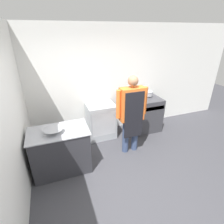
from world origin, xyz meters
TOP-DOWN VIEW (x-y plane):
  - ground_plane at (0.00, 0.00)m, footprint 14.00×14.00m
  - wall_back at (0.00, 2.15)m, footprint 8.00×0.05m
  - wall_left at (-1.69, 1.00)m, footprint 0.05×8.00m
  - prep_counter at (-1.07, 0.92)m, footprint 1.08×0.66m
  - stove at (1.20, 1.74)m, footprint 0.83×0.65m
  - fridge_unit at (-0.00, 1.81)m, footprint 0.68×0.57m
  - person_cook at (0.44, 0.99)m, footprint 0.69×0.24m
  - mixing_bowl at (-1.15, 0.85)m, footprint 0.34×0.34m
  - stock_pot at (1.01, 1.86)m, footprint 0.24×0.24m
  - sauce_pot at (1.36, 1.86)m, footprint 0.21×0.21m

SIDE VIEW (x-z plane):
  - ground_plane at x=0.00m, z-range 0.00..0.00m
  - prep_counter at x=-1.07m, z-range 0.00..0.88m
  - fridge_unit at x=0.00m, z-range 0.00..0.88m
  - stove at x=1.20m, z-range -0.01..0.92m
  - mixing_bowl at x=-1.15m, z-range 0.88..0.97m
  - sauce_pot at x=1.36m, z-range 0.93..1.06m
  - person_cook at x=0.44m, z-range 0.13..1.87m
  - stock_pot at x=1.01m, z-range 0.93..1.21m
  - wall_back at x=0.00m, z-range 0.00..2.70m
  - wall_left at x=-1.69m, z-range 0.00..2.70m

